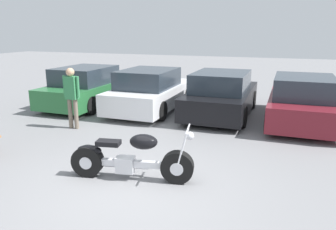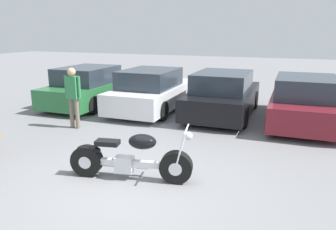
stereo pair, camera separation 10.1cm
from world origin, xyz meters
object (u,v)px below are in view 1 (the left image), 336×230
motorcycle (130,159)px  parked_car_green (89,87)px  parked_car_black (221,95)px  parked_car_maroon (302,101)px  parked_car_white (151,91)px  person_standing (72,93)px

motorcycle → parked_car_green: bearing=129.6°
parked_car_black → parked_car_maroon: bearing=-3.8°
parked_car_white → person_standing: person_standing is taller
motorcycle → parked_car_black: size_ratio=0.56×
parked_car_maroon → person_standing: 6.74m
person_standing → parked_car_green: bearing=115.0°
motorcycle → person_standing: 3.91m
parked_car_white → parked_car_black: (2.46, 0.15, 0.00)m
parked_car_green → parked_car_black: bearing=2.7°
parked_car_green → parked_car_maroon: 7.39m
parked_car_white → parked_car_maroon: (4.93, -0.01, 0.00)m
parked_car_green → parked_car_black: same height
parked_car_black → parked_car_maroon: 2.47m
parked_car_white → parked_car_black: 2.47m
parked_car_black → parked_car_maroon: size_ratio=1.00×
parked_car_green → parked_car_black: size_ratio=1.00×
motorcycle → person_standing: person_standing is taller
person_standing → parked_car_white: bearing=67.3°
motorcycle → parked_car_maroon: (3.11, 5.24, 0.26)m
parked_car_white → parked_car_maroon: 4.93m
parked_car_black → person_standing: 4.73m
motorcycle → parked_car_maroon: size_ratio=0.56×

